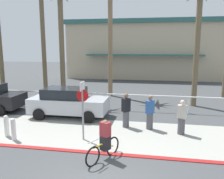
# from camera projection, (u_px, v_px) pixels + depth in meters

# --- Properties ---
(ground_plane) EXTENTS (80.00, 80.00, 0.00)m
(ground_plane) POSITION_uv_depth(u_px,v_px,m) (131.00, 104.00, 16.42)
(ground_plane) COLOR #424447
(sidewalk_strip) EXTENTS (44.00, 4.00, 0.02)m
(sidewalk_strip) POSITION_uv_depth(u_px,v_px,m) (119.00, 135.00, 10.81)
(sidewalk_strip) COLOR #9E9E93
(sidewalk_strip) RESTS_ON ground
(curb_paint) EXTENTS (44.00, 0.24, 0.03)m
(curb_paint) POSITION_uv_depth(u_px,v_px,m) (111.00, 154.00, 8.87)
(curb_paint) COLOR maroon
(curb_paint) RESTS_ON ground
(building_backdrop) EXTENTS (19.70, 13.09, 7.16)m
(building_backdrop) POSITION_uv_depth(u_px,v_px,m) (146.00, 49.00, 32.97)
(building_backdrop) COLOR #BCAD8E
(building_backdrop) RESTS_ON ground
(rail_fence) EXTENTS (22.03, 0.08, 1.04)m
(rail_fence) POSITION_uv_depth(u_px,v_px,m) (129.00, 97.00, 14.82)
(rail_fence) COLOR white
(rail_fence) RESTS_ON ground
(stop_sign_bike_lane) EXTENTS (0.52, 0.56, 2.56)m
(stop_sign_bike_lane) POSITION_uv_depth(u_px,v_px,m) (83.00, 103.00, 9.94)
(stop_sign_bike_lane) COLOR gray
(stop_sign_bike_lane) RESTS_ON ground
(bollard_0) EXTENTS (0.20, 0.20, 1.00)m
(bollard_0) POSITION_uv_depth(u_px,v_px,m) (7.00, 126.00, 10.51)
(bollard_0) COLOR white
(bollard_0) RESTS_ON ground
(bollard_2) EXTENTS (0.20, 0.20, 1.00)m
(bollard_2) POSITION_uv_depth(u_px,v_px,m) (14.00, 129.00, 10.09)
(bollard_2) COLOR white
(bollard_2) RESTS_ON ground
(palm_tree_2) EXTENTS (3.24, 3.06, 9.19)m
(palm_tree_2) POSITION_uv_depth(u_px,v_px,m) (41.00, 11.00, 18.98)
(palm_tree_2) COLOR brown
(palm_tree_2) RESTS_ON ground
(palm_tree_3) EXTENTS (3.33, 3.27, 7.91)m
(palm_tree_3) POSITION_uv_depth(u_px,v_px,m) (61.00, 17.00, 16.37)
(palm_tree_3) COLOR brown
(palm_tree_3) RESTS_ON ground
(palm_tree_4) EXTENTS (2.80, 3.19, 8.44)m
(palm_tree_4) POSITION_uv_depth(u_px,v_px,m) (110.00, 16.00, 18.26)
(palm_tree_4) COLOR #846B4C
(palm_tree_4) RESTS_ON ground
(palm_tree_5) EXTENTS (2.83, 2.84, 7.61)m
(palm_tree_5) POSITION_uv_depth(u_px,v_px,m) (198.00, 24.00, 15.08)
(palm_tree_5) COLOR brown
(palm_tree_5) RESTS_ON ground
(car_silver_1) EXTENTS (4.40, 2.02, 1.69)m
(car_silver_1) POSITION_uv_depth(u_px,v_px,m) (68.00, 102.00, 13.43)
(car_silver_1) COLOR #B2B7BC
(car_silver_1) RESTS_ON ground
(cyclist_yellow_0) EXTENTS (0.91, 1.63, 1.50)m
(cyclist_yellow_0) POSITION_uv_depth(u_px,v_px,m) (104.00, 141.00, 8.38)
(cyclist_yellow_0) COLOR black
(cyclist_yellow_0) RESTS_ON ground
(pedestrian_0) EXTENTS (0.45, 0.48, 1.75)m
(pedestrian_0) POSITION_uv_depth(u_px,v_px,m) (126.00, 112.00, 11.67)
(pedestrian_0) COLOR #4C4C51
(pedestrian_0) RESTS_ON ground
(pedestrian_1) EXTENTS (0.44, 0.48, 1.71)m
(pedestrian_1) POSITION_uv_depth(u_px,v_px,m) (150.00, 114.00, 11.40)
(pedestrian_1) COLOR #4C4C51
(pedestrian_1) RESTS_ON ground
(pedestrian_2) EXTENTS (0.46, 0.41, 1.64)m
(pedestrian_2) POSITION_uv_depth(u_px,v_px,m) (182.00, 119.00, 10.74)
(pedestrian_2) COLOR #4C4C51
(pedestrian_2) RESTS_ON ground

